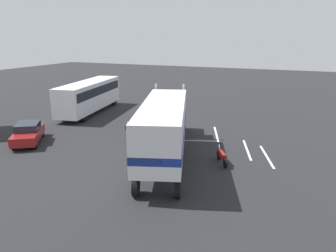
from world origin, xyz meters
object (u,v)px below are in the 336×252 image
at_px(person_bystander, 129,131).
at_px(semi_truck, 165,124).
at_px(parked_car, 28,133).
at_px(parked_bus, 90,94).
at_px(motorcycle, 222,157).

bearing_deg(person_bystander, semi_truck, -119.37).
height_order(semi_truck, parked_car, semi_truck).
relative_size(semi_truck, parked_car, 3.05).
height_order(semi_truck, person_bystander, semi_truck).
bearing_deg(parked_bus, semi_truck, -126.00).
bearing_deg(person_bystander, parked_bus, 51.22).
relative_size(person_bystander, parked_bus, 0.14).
bearing_deg(parked_bus, person_bystander, -128.78).
xyz_separation_m(person_bystander, parked_car, (-3.34, 7.17, -0.09)).
relative_size(person_bystander, motorcycle, 0.87).
height_order(semi_truck, motorcycle, semi_truck).
distance_m(parked_car, motorcycle, 15.24).
xyz_separation_m(semi_truck, motorcycle, (0.70, -3.80, -2.04)).
relative_size(person_bystander, parked_car, 0.35).
relative_size(parked_car, motorcycle, 2.49).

